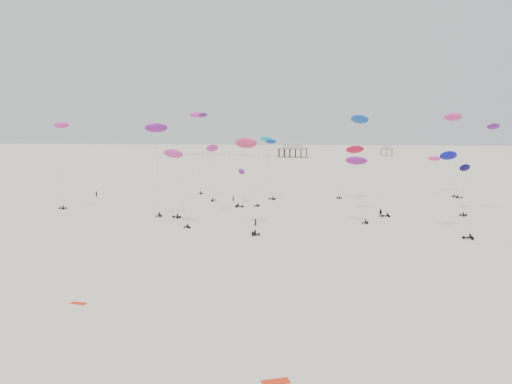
# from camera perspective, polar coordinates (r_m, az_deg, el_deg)

# --- Properties ---
(ground_plane) EXTENTS (900.00, 900.00, 0.00)m
(ground_plane) POSITION_cam_1_polar(r_m,az_deg,el_deg) (213.87, 4.19, 1.81)
(ground_plane) COLOR beige
(pavilion_main) EXTENTS (21.00, 13.00, 9.80)m
(pavilion_main) POSITION_cam_1_polar(r_m,az_deg,el_deg) (363.62, 4.21, 4.65)
(pavilion_main) COLOR brown
(pavilion_main) RESTS_ON ground
(pavilion_small) EXTENTS (9.00, 7.00, 8.00)m
(pavilion_small) POSITION_cam_1_polar(r_m,az_deg,el_deg) (395.49, 14.71, 4.53)
(pavilion_small) COLOR brown
(pavilion_small) RESTS_ON ground
(pier_fence) EXTENTS (80.20, 0.20, 1.50)m
(pier_fence) POSITION_cam_1_polar(r_m,az_deg,el_deg) (370.89, -3.86, 4.17)
(pier_fence) COLOR black
(pier_fence) RESTS_ON ground
(rig_0) EXTENTS (9.15, 15.07, 23.12)m
(rig_0) POSITION_cam_1_polar(r_m,az_deg,el_deg) (132.66, 26.62, 3.92)
(rig_0) COLOR black
(rig_0) RESTS_ON ground
(rig_1) EXTENTS (4.60, 14.60, 20.00)m
(rig_1) POSITION_cam_1_polar(r_m,az_deg,el_deg) (135.70, 1.22, 3.47)
(rig_1) COLOR black
(rig_1) RESTS_ON ground
(rig_2) EXTENTS (8.71, 13.34, 18.37)m
(rig_2) POSITION_cam_1_polar(r_m,az_deg,el_deg) (118.01, -6.12, 2.93)
(rig_2) COLOR black
(rig_2) RESTS_ON ground
(rig_3) EXTENTS (6.59, 10.31, 24.88)m
(rig_3) POSITION_cam_1_polar(r_m,az_deg,el_deg) (142.66, -5.69, 5.42)
(rig_3) COLOR black
(rig_3) RESTS_ON ground
(rig_4) EXTENTS (8.16, 8.27, 16.23)m
(rig_4) POSITION_cam_1_polar(r_m,az_deg,el_deg) (105.47, -9.29, 3.58)
(rig_4) COLOR black
(rig_4) RESTS_ON ground
(rig_5) EXTENTS (6.48, 16.37, 16.24)m
(rig_5) POSITION_cam_1_polar(r_m,az_deg,el_deg) (133.53, 22.75, 1.56)
(rig_5) COLOR black
(rig_5) RESTS_ON ground
(rig_6) EXTENTS (6.85, 12.01, 25.82)m
(rig_6) POSITION_cam_1_polar(r_m,az_deg,el_deg) (160.77, -6.77, 6.92)
(rig_6) COLOR black
(rig_6) RESTS_ON ground
(rig_8) EXTENTS (7.22, 13.91, 19.35)m
(rig_8) POSITION_cam_1_polar(r_m,az_deg,el_deg) (100.89, -0.95, 3.56)
(rig_8) COLOR black
(rig_8) RESTS_ON ground
(rig_9) EXTENTS (5.70, 7.54, 18.08)m
(rig_9) POSITION_cam_1_polar(r_m,az_deg,el_deg) (143.70, 1.38, 4.03)
(rig_9) COLOR black
(rig_9) RESTS_ON ground
(rig_10) EXTENTS (5.00, 13.47, 17.13)m
(rig_10) POSITION_cam_1_polar(r_m,az_deg,el_deg) (104.49, 21.62, 1.87)
(rig_10) COLOR black
(rig_10) RESTS_ON ground
(rig_11) EXTENTS (8.49, 5.29, 12.42)m
(rig_11) POSITION_cam_1_polar(r_m,az_deg,el_deg) (158.46, 20.34, 2.44)
(rig_11) COLOR black
(rig_11) RESTS_ON ground
(rig_12) EXTENTS (3.85, 3.68, 21.74)m
(rig_12) POSITION_cam_1_polar(r_m,az_deg,el_deg) (133.35, -21.31, 4.16)
(rig_12) COLOR black
(rig_12) RESTS_ON ground
(rig_13) EXTENTS (9.81, 12.43, 24.24)m
(rig_13) POSITION_cam_1_polar(r_m,az_deg,el_deg) (122.88, 12.07, 6.99)
(rig_13) COLOR black
(rig_13) RESTS_ON ground
(rig_14) EXTENTS (6.25, 16.83, 26.64)m
(rig_14) POSITION_cam_1_polar(r_m,az_deg,el_deg) (167.69, 21.63, 7.21)
(rig_14) COLOR black
(rig_14) RESTS_ON ground
(rig_15) EXTENTS (5.56, 5.22, 21.43)m
(rig_15) POSITION_cam_1_polar(r_m,az_deg,el_deg) (116.18, -11.28, 5.41)
(rig_15) COLOR black
(rig_15) RESTS_ON ground
(rig_16) EXTENTS (5.72, 4.37, 14.39)m
(rig_16) POSITION_cam_1_polar(r_m,az_deg,el_deg) (107.64, 11.57, 2.41)
(rig_16) COLOR black
(rig_16) RESTS_ON ground
(rig_17) EXTENTS (8.42, 4.55, 15.56)m
(rig_17) POSITION_cam_1_polar(r_m,az_deg,el_deg) (145.54, 11.08, 4.32)
(rig_17) COLOR black
(rig_17) RESTS_ON ground
(rig_18) EXTENTS (3.86, 13.32, 12.71)m
(rig_18) POSITION_cam_1_polar(r_m,az_deg,el_deg) (133.03, -1.80, 0.81)
(rig_18) COLOR black
(rig_18) RESTS_ON ground
(spectator_0) EXTENTS (0.83, 0.75, 1.88)m
(spectator_0) POSITION_cam_1_polar(r_m,az_deg,el_deg) (102.28, -0.06, -3.97)
(spectator_0) COLOR black
(spectator_0) RESTS_ON ground
(spectator_1) EXTENTS (1.11, 0.67, 2.24)m
(spectator_1) POSITION_cam_1_polar(r_m,az_deg,el_deg) (116.55, 14.07, -2.82)
(spectator_1) COLOR black
(spectator_1) RESTS_ON ground
(spectator_2) EXTENTS (1.37, 1.18, 2.04)m
(spectator_2) POSITION_cam_1_polar(r_m,az_deg,el_deg) (154.04, -17.77, -0.57)
(spectator_2) COLOR black
(spectator_2) RESTS_ON ground
(spectator_3) EXTENTS (0.92, 0.90, 2.11)m
(spectator_3) POSITION_cam_1_polar(r_m,az_deg,el_deg) (137.15, -2.62, -1.14)
(spectator_3) COLOR black
(spectator_3) RESTS_ON ground
(grounded_kite_a) EXTENTS (2.38, 1.68, 0.08)m
(grounded_kite_a) POSITION_cam_1_polar(r_m,az_deg,el_deg) (41.84, 2.25, -20.90)
(grounded_kite_a) COLOR red
(grounded_kite_a) RESTS_ON ground
(grounded_kite_b) EXTENTS (1.88, 0.94, 0.07)m
(grounded_kite_b) POSITION_cam_1_polar(r_m,az_deg,el_deg) (61.59, -19.63, -11.92)
(grounded_kite_b) COLOR red
(grounded_kite_b) RESTS_ON ground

